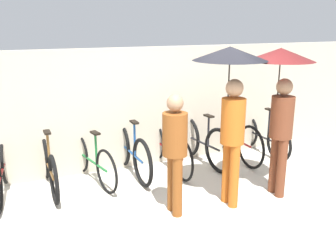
# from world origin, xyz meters

# --- Properties ---
(ground_plane) EXTENTS (30.00, 30.00, 0.00)m
(ground_plane) POSITION_xyz_m (0.00, 0.00, 0.00)
(ground_plane) COLOR beige
(back_wall) EXTENTS (12.59, 0.12, 2.05)m
(back_wall) POSITION_xyz_m (0.00, 2.13, 1.03)
(back_wall) COLOR #B2A893
(back_wall) RESTS_ON ground
(parked_bicycle_0) EXTENTS (0.44, 1.70, 1.07)m
(parked_bicycle_0) POSITION_xyz_m (-2.29, 1.73, 0.38)
(parked_bicycle_0) COLOR black
(parked_bicycle_0) RESTS_ON ground
(parked_bicycle_1) EXTENTS (0.44, 1.71, 1.02)m
(parked_bicycle_1) POSITION_xyz_m (-1.64, 1.69, 0.37)
(parked_bicycle_1) COLOR black
(parked_bicycle_1) RESTS_ON ground
(parked_bicycle_2) EXTENTS (0.53, 1.66, 1.08)m
(parked_bicycle_2) POSITION_xyz_m (-0.99, 1.73, 0.36)
(parked_bicycle_2) COLOR black
(parked_bicycle_2) RESTS_ON ground
(parked_bicycle_3) EXTENTS (0.44, 1.75, 1.03)m
(parked_bicycle_3) POSITION_xyz_m (-0.33, 1.75, 0.39)
(parked_bicycle_3) COLOR black
(parked_bicycle_3) RESTS_ON ground
(parked_bicycle_4) EXTENTS (0.44, 1.80, 1.03)m
(parked_bicycle_4) POSITION_xyz_m (0.33, 1.75, 0.37)
(parked_bicycle_4) COLOR black
(parked_bicycle_4) RESTS_ON ground
(parked_bicycle_5) EXTENTS (0.44, 1.73, 0.97)m
(parked_bicycle_5) POSITION_xyz_m (0.98, 1.74, 0.40)
(parked_bicycle_5) COLOR black
(parked_bicycle_5) RESTS_ON ground
(parked_bicycle_6) EXTENTS (0.44, 1.85, 0.98)m
(parked_bicycle_6) POSITION_xyz_m (1.64, 1.77, 0.40)
(parked_bicycle_6) COLOR black
(parked_bicycle_6) RESTS_ON ground
(parked_bicycle_7) EXTENTS (0.44, 1.63, 1.07)m
(parked_bicycle_7) POSITION_xyz_m (2.29, 1.77, 0.35)
(parked_bicycle_7) COLOR black
(parked_bicycle_7) RESTS_ON ground
(pedestrian_leading) EXTENTS (0.32, 0.32, 1.60)m
(pedestrian_leading) POSITION_xyz_m (-0.20, 0.29, 0.93)
(pedestrian_leading) COLOR brown
(pedestrian_leading) RESTS_ON ground
(pedestrian_center) EXTENTS (0.98, 0.98, 2.15)m
(pedestrian_center) POSITION_xyz_m (0.60, 0.30, 1.67)
(pedestrian_center) COLOR #B25619
(pedestrian_center) RESTS_ON ground
(pedestrian_trailing) EXTENTS (0.94, 0.94, 2.11)m
(pedestrian_trailing) POSITION_xyz_m (1.41, 0.30, 1.62)
(pedestrian_trailing) COLOR brown
(pedestrian_trailing) RESTS_ON ground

